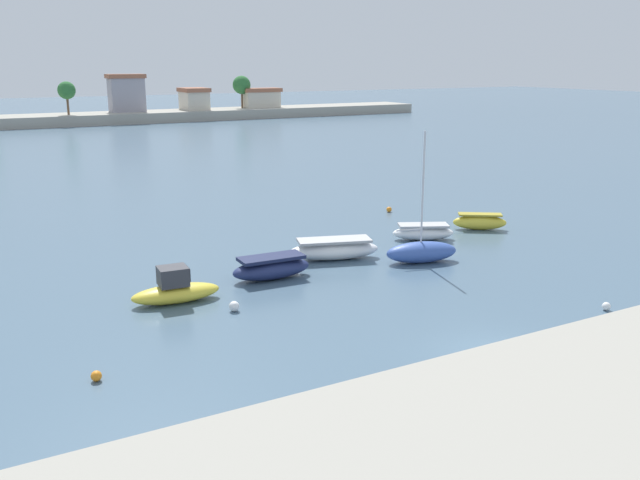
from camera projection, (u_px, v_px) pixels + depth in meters
name	position (u px, v px, depth m)	size (l,w,h in m)	color
ground_plane	(495.00, 355.00, 24.35)	(400.00, 400.00, 0.00)	#476075
moored_boat_0	(175.00, 290.00, 29.59)	(3.93, 1.65, 1.60)	yellow
moored_boat_1	(271.00, 268.00, 32.83)	(3.97, 1.66, 1.12)	navy
moored_boat_2	(334.00, 249.00, 36.07)	(5.05, 3.01, 1.10)	white
moored_boat_3	(422.00, 251.00, 35.51)	(4.04, 2.37, 6.79)	#3856A8
moored_boat_4	(423.00, 232.00, 40.06)	(3.83, 2.81, 0.93)	white
moored_boat_5	(480.00, 222.00, 42.46)	(3.24, 2.64, 1.01)	yellow
mooring_buoy_0	(606.00, 306.00, 28.70)	(0.36, 0.36, 0.36)	white
mooring_buoy_1	(389.00, 209.00, 47.47)	(0.37, 0.37, 0.37)	orange
mooring_buoy_2	(234.00, 306.00, 28.59)	(0.44, 0.44, 0.44)	white
mooring_buoy_3	(96.00, 376.00, 22.34)	(0.36, 0.36, 0.36)	orange
distant_shoreline	(61.00, 116.00, 112.12)	(138.95, 9.27, 8.07)	#9E998C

